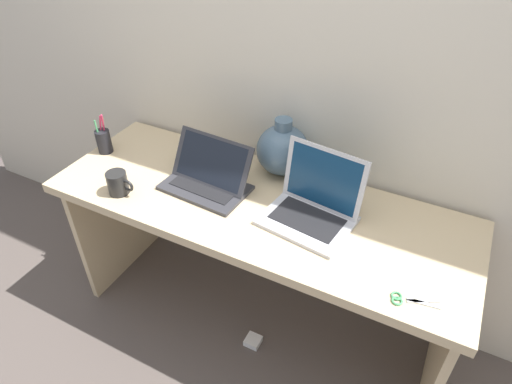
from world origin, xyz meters
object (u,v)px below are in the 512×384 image
scissors (406,300)px  power_brick (253,341)px  pen_cup (104,141)px  green_vase (282,149)px  coffee_mug (118,183)px  laptop_left (208,175)px  laptop_right (315,201)px

scissors → power_brick: size_ratio=2.10×
pen_cup → green_vase: bearing=16.1°
pen_cup → scissors: size_ratio=1.30×
coffee_mug → pen_cup: bearing=141.4°
green_vase → pen_cup: green_vase is taller
laptop_left → green_vase: (0.22, 0.23, 0.06)m
green_vase → scissors: size_ratio=1.68×
laptop_left → scissors: laptop_left is taller
scissors → power_brick: (-0.58, 0.09, -0.73)m
scissors → power_brick: scissors is taller
laptop_left → laptop_right: bearing=3.0°
scissors → coffee_mug: bearing=179.0°
green_vase → coffee_mug: green_vase is taller
coffee_mug → power_brick: coffee_mug is taller
laptop_left → pen_cup: (-0.56, 0.01, 0.00)m
laptop_left → pen_cup: bearing=179.1°
laptop_right → coffee_mug: laptop_right is taller
laptop_left → power_brick: 0.84m
laptop_left → pen_cup: laptop_left is taller
laptop_right → pen_cup: size_ratio=1.83×
coffee_mug → power_brick: (0.56, 0.07, -0.77)m
power_brick → green_vase: bearing=97.7°
power_brick → scissors: bearing=-8.9°
green_vase → scissors: 0.78m
laptop_left → laptop_right: laptop_right is taller
scissors → power_brick: bearing=171.1°
scissors → laptop_left: bearing=165.3°
pen_cup → scissors: bearing=-9.4°
green_vase → power_brick: size_ratio=3.54×
laptop_left → power_brick: laptop_left is taller
power_brick → laptop_left: bearing=153.8°
pen_cup → power_brick: 1.15m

